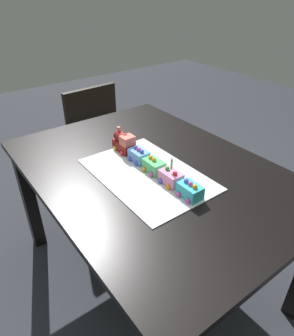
# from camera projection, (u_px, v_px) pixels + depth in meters

# --- Properties ---
(ground_plane) EXTENTS (8.00, 8.00, 0.00)m
(ground_plane) POSITION_uv_depth(u_px,v_px,m) (151.00, 273.00, 1.83)
(ground_plane) COLOR #2D3038
(dining_table) EXTENTS (1.40, 1.00, 0.74)m
(dining_table) POSITION_uv_depth(u_px,v_px,m) (152.00, 186.00, 1.49)
(dining_table) COLOR black
(dining_table) RESTS_ON ground
(chair) EXTENTS (0.42, 0.42, 0.86)m
(chair) POSITION_uv_depth(u_px,v_px,m) (86.00, 134.00, 2.36)
(chair) COLOR black
(chair) RESTS_ON ground
(cake_board) EXTENTS (0.60, 0.40, 0.00)m
(cake_board) POSITION_uv_depth(u_px,v_px,m) (147.00, 174.00, 1.39)
(cake_board) COLOR silver
(cake_board) RESTS_ON dining_table
(cake_locomotive) EXTENTS (0.14, 0.08, 0.12)m
(cake_locomotive) POSITION_uv_depth(u_px,v_px,m) (124.00, 142.00, 1.54)
(cake_locomotive) COLOR maroon
(cake_locomotive) RESTS_ON cake_board
(cake_car_tanker_sky_blue) EXTENTS (0.10, 0.08, 0.07)m
(cake_car_tanker_sky_blue) POSITION_uv_depth(u_px,v_px,m) (139.00, 156.00, 1.47)
(cake_car_tanker_sky_blue) COLOR #669EEA
(cake_car_tanker_sky_blue) RESTS_ON cake_board
(cake_car_caboose_mint_green) EXTENTS (0.10, 0.08, 0.07)m
(cake_car_caboose_mint_green) POSITION_uv_depth(u_px,v_px,m) (154.00, 166.00, 1.39)
(cake_car_caboose_mint_green) COLOR #59CC7A
(cake_car_caboose_mint_green) RESTS_ON cake_board
(cake_car_gondola_bubblegum) EXTENTS (0.10, 0.08, 0.07)m
(cake_car_gondola_bubblegum) POSITION_uv_depth(u_px,v_px,m) (171.00, 178.00, 1.31)
(cake_car_gondola_bubblegum) COLOR pink
(cake_car_gondola_bubblegum) RESTS_ON cake_board
(cake_car_hopper_turquoise) EXTENTS (0.10, 0.08, 0.07)m
(cake_car_hopper_turquoise) POSITION_uv_depth(u_px,v_px,m) (190.00, 191.00, 1.23)
(cake_car_hopper_turquoise) COLOR #38B7C6
(cake_car_hopper_turquoise) RESTS_ON cake_board
(birthday_candle) EXTENTS (0.01, 0.01, 0.06)m
(birthday_candle) POSITION_uv_depth(u_px,v_px,m) (172.00, 163.00, 1.27)
(birthday_candle) COLOR #66D872
(birthday_candle) RESTS_ON cake_car_gondola_bubblegum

